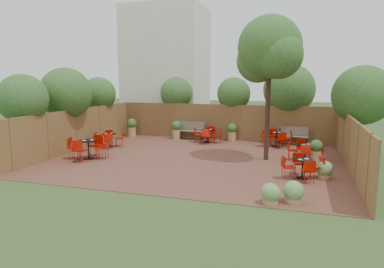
% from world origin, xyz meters
% --- Properties ---
extents(ground, '(80.00, 80.00, 0.00)m').
position_xyz_m(ground, '(0.00, 0.00, 0.00)').
color(ground, '#354F23').
rests_on(ground, ground).
extents(courtyard_paving, '(12.00, 10.00, 0.02)m').
position_xyz_m(courtyard_paving, '(0.00, 0.00, 0.01)').
color(courtyard_paving, '#3D1E18').
rests_on(courtyard_paving, ground).
extents(fence_back, '(12.00, 0.08, 2.00)m').
position_xyz_m(fence_back, '(0.00, 5.00, 1.00)').
color(fence_back, brown).
rests_on(fence_back, ground).
extents(fence_left, '(0.08, 10.00, 2.00)m').
position_xyz_m(fence_left, '(-6.00, 0.00, 1.00)').
color(fence_left, brown).
rests_on(fence_left, ground).
extents(fence_right, '(0.08, 10.00, 2.00)m').
position_xyz_m(fence_right, '(6.00, 0.00, 1.00)').
color(fence_right, brown).
rests_on(fence_right, ground).
extents(neighbour_building, '(5.00, 4.00, 8.00)m').
position_xyz_m(neighbour_building, '(-4.50, 8.00, 4.00)').
color(neighbour_building, silver).
rests_on(neighbour_building, ground).
extents(overhang_foliage, '(15.56, 10.71, 2.79)m').
position_xyz_m(overhang_foliage, '(-0.43, 2.90, 2.71)').
color(overhang_foliage, '#27521A').
rests_on(overhang_foliage, ground).
extents(courtyard_tree, '(2.75, 2.65, 5.97)m').
position_xyz_m(courtyard_tree, '(2.83, 0.71, 4.49)').
color(courtyard_tree, black).
rests_on(courtyard_tree, courtyard_paving).
extents(park_bench_left, '(1.68, 0.70, 1.01)m').
position_xyz_m(park_bench_left, '(-1.78, 4.63, 0.54)').
color(park_bench_left, brown).
rests_on(park_bench_left, courtyard_paving).
extents(park_bench_right, '(1.52, 0.52, 0.93)m').
position_xyz_m(park_bench_right, '(3.84, 4.63, 0.50)').
color(park_bench_right, brown).
rests_on(park_bench_right, courtyard_paving).
extents(bistro_tables, '(10.85, 7.10, 0.94)m').
position_xyz_m(bistro_tables, '(-0.05, 0.98, 0.44)').
color(bistro_tables, black).
rests_on(bistro_tables, courtyard_paving).
extents(planters, '(10.74, 4.46, 1.06)m').
position_xyz_m(planters, '(-1.11, 3.71, 0.56)').
color(planters, '#A88354').
rests_on(planters, courtyard_paving).
extents(low_shrubs, '(2.12, 3.65, 0.61)m').
position_xyz_m(low_shrubs, '(4.24, -3.46, 0.31)').
color(low_shrubs, '#A88354').
rests_on(low_shrubs, courtyard_paving).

